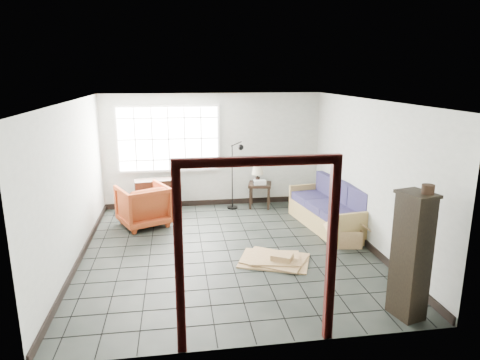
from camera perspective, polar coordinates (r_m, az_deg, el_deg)
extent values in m
plane|color=black|center=(7.64, -1.62, -9.35)|extent=(5.50, 5.50, 0.00)
cube|color=#A8ADA6|center=(9.90, -3.62, 3.95)|extent=(5.00, 0.02, 2.60)
cube|color=#A8ADA6|center=(4.63, 2.46, -7.97)|extent=(5.00, 0.02, 2.60)
cube|color=#A8ADA6|center=(7.36, -21.39, -0.55)|extent=(0.02, 5.50, 2.60)
cube|color=#A8ADA6|center=(7.91, 16.60, 0.81)|extent=(0.02, 5.50, 2.60)
cube|color=white|center=(7.02, -1.77, 10.52)|extent=(5.00, 5.50, 0.02)
cube|color=black|center=(10.17, -3.50, -2.96)|extent=(4.95, 0.03, 0.12)
cube|color=black|center=(7.74, -20.42, -9.46)|extent=(0.03, 5.45, 0.12)
cube|color=black|center=(8.26, 15.87, -7.60)|extent=(0.03, 5.45, 0.12)
cube|color=silver|center=(9.77, -9.50, 5.44)|extent=(2.32, 0.06, 1.52)
cube|color=white|center=(9.73, -9.50, 5.41)|extent=(2.20, 0.02, 1.40)
cube|color=#3E100E|center=(4.70, -8.12, -11.08)|extent=(0.10, 0.08, 2.10)
cube|color=#3E100E|center=(4.99, 12.09, -9.70)|extent=(0.10, 0.08, 2.10)
cube|color=#3E100E|center=(4.43, 2.46, 2.53)|extent=(1.80, 0.08, 0.10)
cube|color=#9F8047|center=(8.83, 11.67, -5.09)|extent=(1.09, 2.10, 0.36)
cube|color=#9F8047|center=(7.95, 15.28, -6.41)|extent=(0.80, 0.18, 0.64)
cube|color=#9F8047|center=(9.66, 8.80, -2.41)|extent=(0.80, 0.18, 0.64)
cube|color=#9F8047|center=(8.89, 13.84, -2.56)|extent=(0.38, 2.00, 0.70)
cube|color=#191B3F|center=(8.19, 13.85, -4.80)|extent=(0.81, 0.74, 0.16)
cube|color=#191B3F|center=(8.27, 15.68, -2.99)|extent=(0.23, 0.66, 0.52)
cube|color=#191B3F|center=(8.74, 11.64, -3.49)|extent=(0.81, 0.74, 0.16)
cube|color=#191B3F|center=(8.81, 13.38, -1.81)|extent=(0.23, 0.66, 0.52)
cube|color=#191B3F|center=(9.30, 9.70, -2.33)|extent=(0.81, 0.74, 0.16)
cube|color=#191B3F|center=(9.36, 11.35, -0.76)|extent=(0.23, 0.66, 0.52)
imported|color=brown|center=(8.90, -12.78, -3.06)|extent=(1.18, 1.15, 0.93)
cube|color=black|center=(9.86, 2.67, -0.62)|extent=(0.62, 0.62, 0.06)
cube|color=black|center=(9.75, 1.39, -2.47)|extent=(0.06, 0.06, 0.51)
cube|color=black|center=(9.73, 3.80, -2.53)|extent=(0.06, 0.06, 0.51)
cube|color=black|center=(10.15, 1.55, -1.81)|extent=(0.06, 0.06, 0.51)
cube|color=black|center=(10.13, 3.88, -1.87)|extent=(0.06, 0.06, 0.51)
cylinder|color=black|center=(9.85, 2.35, -0.01)|extent=(0.11, 0.11, 0.15)
cylinder|color=black|center=(9.82, 2.36, 0.71)|extent=(0.03, 0.03, 0.11)
cone|color=beige|center=(9.79, 2.37, 1.38)|extent=(0.28, 0.28, 0.21)
cube|color=silver|center=(9.77, 2.64, -0.29)|extent=(0.27, 0.21, 0.10)
cylinder|color=black|center=(9.75, 1.87, -0.31)|extent=(0.02, 0.06, 0.06)
cylinder|color=black|center=(9.91, -1.02, -3.67)|extent=(0.32, 0.32, 0.03)
cylinder|color=black|center=(9.71, -1.04, 0.45)|extent=(0.03, 0.03, 1.46)
cylinder|color=black|center=(9.49, -0.49, 4.84)|extent=(0.24, 0.12, 0.13)
sphere|color=black|center=(9.42, 0.10, 4.38)|extent=(0.17, 0.17, 0.13)
cube|color=black|center=(9.66, -10.87, -2.12)|extent=(1.02, 0.51, 0.76)
cube|color=black|center=(9.66, -10.88, -2.06)|extent=(0.95, 0.45, 0.03)
cube|color=black|center=(5.81, 21.84, -9.47)|extent=(0.40, 0.47, 1.63)
cube|color=black|center=(5.55, 22.60, -1.73)|extent=(0.45, 0.52, 0.04)
cylinder|color=black|center=(5.51, 23.78, -1.13)|extent=(0.17, 0.17, 0.11)
cube|color=olive|center=(8.08, 13.93, -8.34)|extent=(0.53, 0.45, 0.02)
cube|color=black|center=(7.97, 12.31, -7.38)|extent=(0.08, 0.38, 0.33)
cube|color=olive|center=(8.09, 15.65, -7.28)|extent=(0.08, 0.38, 0.33)
cube|color=olive|center=(7.85, 14.32, -7.84)|extent=(0.48, 0.09, 0.33)
cube|color=olive|center=(8.20, 13.69, -6.85)|extent=(0.48, 0.09, 0.33)
cube|color=olive|center=(7.88, 11.92, -5.90)|extent=(0.24, 0.41, 0.13)
cube|color=olive|center=(8.03, 16.22, -5.80)|extent=(0.24, 0.41, 0.13)
cube|color=olive|center=(7.24, 4.58, -10.65)|extent=(1.33, 1.14, 0.02)
cube|color=olive|center=(7.23, 4.58, -10.49)|extent=(1.22, 1.14, 0.02)
cube|color=olive|center=(7.22, 4.59, -10.32)|extent=(0.95, 0.77, 0.02)
cube|color=olive|center=(7.13, 5.64, -10.15)|extent=(0.41, 0.39, 0.09)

